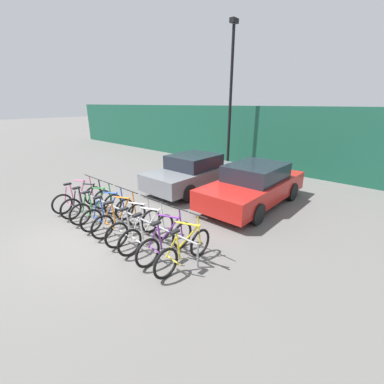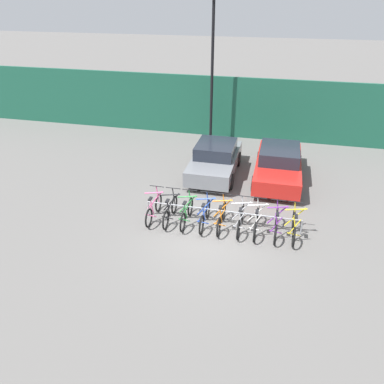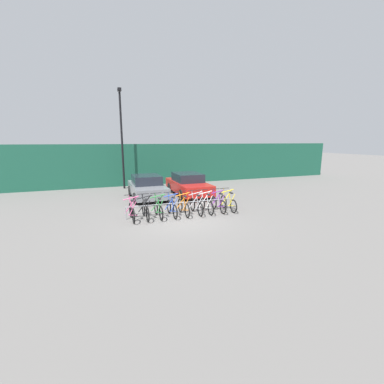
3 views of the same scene
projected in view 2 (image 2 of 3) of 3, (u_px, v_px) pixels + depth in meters
The scene contains 15 objects.
ground_plane at pixel (208, 234), 12.26m from camera, with size 120.00×120.00×0.00m, color #605E5B.
hoarding_wall at pixel (244, 108), 19.64m from camera, with size 36.00×0.16×3.18m, color #19513D.
bike_rack at pixel (222, 212), 12.53m from camera, with size 5.27×0.04×0.57m.
bicycle_pink at pixel (154, 209), 12.95m from camera, with size 0.68×1.71×1.05m.
bicycle_black at pixel (170, 211), 12.83m from camera, with size 0.68×1.71×1.05m.
bicycle_green at pixel (187, 213), 12.71m from camera, with size 0.68×1.71×1.05m.
bicycle_blue at pixel (205, 215), 12.58m from camera, with size 0.68×1.71×1.05m.
bicycle_orange at pixel (221, 217), 12.46m from camera, with size 0.68×1.71×1.05m.
bicycle_silver at pixel (240, 220), 12.33m from camera, with size 0.68×1.71×1.05m.
bicycle_white at pixel (256, 222), 12.23m from camera, with size 0.68×1.71×1.05m.
bicycle_purple at pixel (276, 224), 12.09m from camera, with size 0.68×1.71×1.05m.
bicycle_yellow at pixel (294, 227), 11.98m from camera, with size 0.68×1.71×1.05m.
car_grey at pixel (215, 159), 15.98m from camera, with size 1.91×4.04×1.40m.
car_red at pixel (278, 164), 15.54m from camera, with size 1.91×4.45×1.40m.
lamp_post at pixel (212, 66), 18.05m from camera, with size 0.24×0.44×6.94m.
Camera 2 is at (1.87, -9.98, 7.04)m, focal length 35.00 mm.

